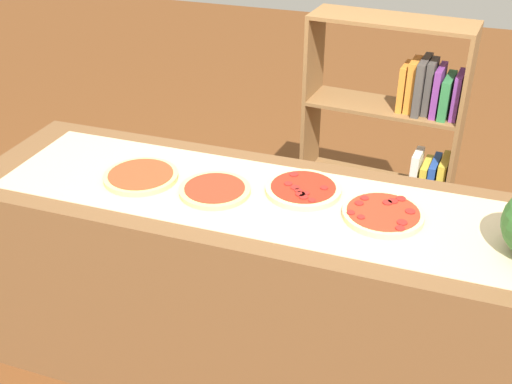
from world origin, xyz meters
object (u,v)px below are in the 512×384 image
object	(u,v)px
pizza_plain_0	(141,176)
pizza_pepperoni_3	(383,214)
pizza_pepperoni_2	(303,189)
pizza_plain_1	(215,190)
bookshelf	(399,144)

from	to	relation	value
pizza_plain_0	pizza_pepperoni_3	world-z (taller)	pizza_pepperoni_3
pizza_plain_0	pizza_pepperoni_2	world-z (taller)	pizza_pepperoni_2
pizza_pepperoni_3	pizza_plain_1	bearing A→B (deg)	-176.67
pizza_pepperoni_3	bookshelf	xyz separation A→B (m)	(-0.07, 1.04, -0.22)
pizza_pepperoni_2	pizza_pepperoni_3	world-z (taller)	same
pizza_plain_0	pizza_pepperoni_3	size ratio (longest dim) A/B	1.01
pizza_pepperoni_2	bookshelf	xyz separation A→B (m)	(0.24, 0.97, -0.22)
pizza_plain_0	pizza_plain_1	world-z (taller)	pizza_plain_0
pizza_pepperoni_3	pizza_plain_0	bearing A→B (deg)	-177.91
pizza_plain_1	pizza_pepperoni_3	xyz separation A→B (m)	(0.62, 0.04, 0.00)
pizza_pepperoni_2	pizza_pepperoni_3	distance (m)	0.32
pizza_pepperoni_2	bookshelf	size ratio (longest dim) A/B	0.22
pizza_plain_0	pizza_pepperoni_2	bearing A→B (deg)	10.02
pizza_plain_1	pizza_pepperoni_2	distance (m)	0.33
pizza_plain_1	bookshelf	world-z (taller)	bookshelf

